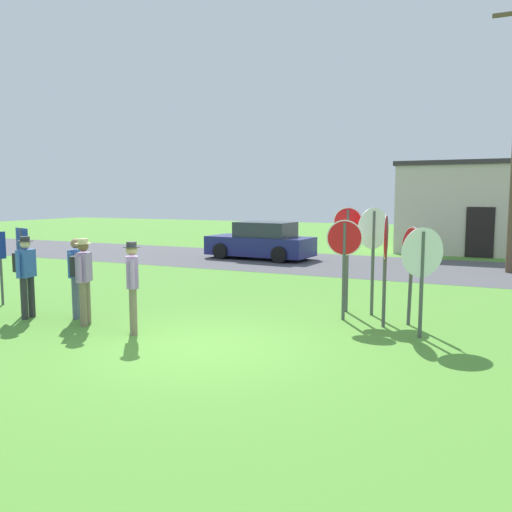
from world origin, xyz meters
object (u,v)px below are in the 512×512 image
person_in_teal (83,275)px  info_panel_rightmost (23,255)px  stop_sign_rear_right (385,250)px  info_panel_leftmost (0,254)px  stop_sign_rear_left (347,242)px  person_on_left (26,271)px  stop_sign_leaning_right (422,263)px  person_in_blue (132,282)px  person_near_signs (77,274)px  stop_sign_tallest (411,258)px  stop_sign_low_front (373,241)px  parked_car_on_street (261,242)px  stop_sign_leaning_left (344,252)px

person_in_teal → info_panel_rightmost: size_ratio=0.92×
person_in_teal → info_panel_rightmost: (-1.90, 0.23, 0.29)m
stop_sign_rear_right → info_panel_leftmost: 8.82m
stop_sign_rear_left → stop_sign_rear_right: (1.04, -1.04, -0.02)m
person_on_left → info_panel_leftmost: (-1.64, 0.75, 0.20)m
stop_sign_leaning_right → person_in_teal: bearing=-163.8°
person_in_blue → info_panel_rightmost: size_ratio=0.92×
person_near_signs → person_in_teal: bearing=-36.5°
stop_sign_leaning_right → stop_sign_rear_right: stop_sign_rear_right is taller
stop_sign_tallest → info_panel_leftmost: size_ratio=1.13×
person_in_teal → stop_sign_rear_left: bearing=37.2°
stop_sign_low_front → person_near_signs: stop_sign_low_front is taller
stop_sign_leaning_right → person_on_left: (-7.78, -1.87, -0.37)m
stop_sign_rear_right → stop_sign_low_front: bearing=115.3°
parked_car_on_street → person_on_left: (-0.18, -11.68, 0.32)m
parked_car_on_street → person_on_left: person_on_left is taller
stop_sign_rear_right → stop_sign_rear_left: bearing=135.0°
stop_sign_leaning_right → person_in_blue: bearing=-158.2°
stop_sign_tallest → info_panel_leftmost: 9.32m
stop_sign_leaning_left → person_in_teal: stop_sign_leaning_left is taller
stop_sign_rear_right → info_panel_leftmost: (-8.66, -1.65, -0.33)m
info_panel_rightmost → person_in_teal: bearing=-6.9°
person_in_teal → person_on_left: same height
parked_car_on_street → stop_sign_leaning_left: 10.83m
stop_sign_leaning_left → person_in_teal: 5.30m
stop_sign_leaning_right → person_near_signs: (-6.81, -1.42, -0.43)m
person_in_blue → parked_car_on_street: bearing=102.8°
stop_sign_low_front → stop_sign_leaning_left: size_ratio=1.11×
stop_sign_low_front → person_in_blue: 5.11m
person_on_left → stop_sign_rear_right: bearing=18.8°
person_in_blue → person_on_left: same height
stop_sign_rear_left → stop_sign_leaning_left: 0.81m
parked_car_on_street → info_panel_rightmost: 11.43m
parked_car_on_street → info_panel_rightmost: info_panel_rightmost is taller
stop_sign_tallest → person_in_teal: stop_sign_tallest is taller
stop_sign_rear_right → person_near_signs: 6.37m
info_panel_rightmost → stop_sign_rear_right: bearing=15.9°
stop_sign_rear_left → stop_sign_leaning_left: (0.15, -0.78, -0.13)m
info_panel_leftmost → info_panel_rightmost: 1.35m
stop_sign_leaning_left → stop_sign_leaning_right: bearing=-25.1°
person_in_blue → info_panel_rightmost: info_panel_rightmost is taller
stop_sign_rear_left → person_on_left: (-5.98, -3.43, -0.55)m
stop_sign_low_front → stop_sign_leaning_left: (-0.44, -0.70, -0.19)m
person_near_signs → stop_sign_leaning_left: bearing=23.0°
person_in_teal → info_panel_rightmost: info_panel_rightmost is taller
parked_car_on_street → stop_sign_rear_left: stop_sign_rear_left is taller
stop_sign_leaning_right → stop_sign_tallest: bearing=109.7°
stop_sign_rear_right → info_panel_rightmost: stop_sign_rear_right is taller
stop_sign_rear_left → stop_sign_leaning_right: 2.39m
stop_sign_low_front → person_near_signs: (-5.59, -2.89, -0.66)m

